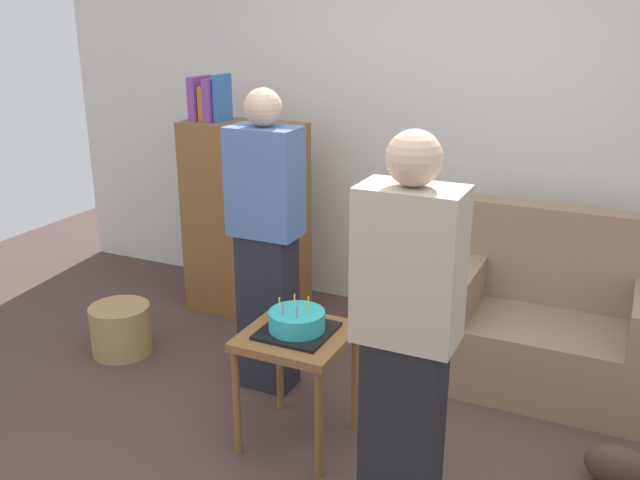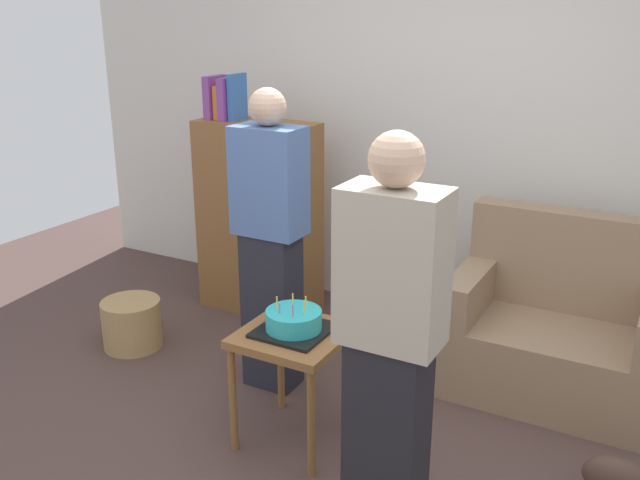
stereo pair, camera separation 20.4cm
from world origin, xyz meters
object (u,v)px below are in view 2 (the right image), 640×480
Objects in this scene: bookshelf at (258,215)px; side_table at (294,348)px; handbag at (616,479)px; birthday_cake at (294,322)px; wicker_basket at (132,324)px; person_holding_cake at (390,353)px; couch at (558,333)px; person_blowing_candles at (271,242)px.

side_table is (1.01, -1.22, -0.18)m from bookshelf.
bookshelf is at bearing 159.01° from handbag.
birthday_cake is 1.50m from wicker_basket.
person_holding_cake is at bearing -20.95° from wicker_basket.
couch is 0.93m from handbag.
bookshelf is 2.35m from person_holding_cake.
side_table is 1.80× the size of birthday_cake.
person_holding_cake reaches higher than handbag.
couch is 0.67× the size of person_blowing_candles.
person_holding_cake is at bearing -44.65° from bookshelf.
bookshelf reaches higher than side_table.
person_blowing_candles is 4.53× the size of wicker_basket.
person_blowing_candles reaches higher than bookshelf.
wicker_basket is at bearing -162.84° from couch.
handbag is (1.42, 0.29, -0.53)m from birthday_cake.
side_table is at bearing -41.63° from person_blowing_candles.
wicker_basket is (-1.00, -0.05, -0.68)m from person_blowing_candles.
birthday_cake is 0.20× the size of person_blowing_candles.
birthday_cake is 0.81m from person_holding_cake.
couch is 0.67× the size of person_holding_cake.
wicker_basket is (-1.38, 0.35, -0.34)m from side_table.
couch reaches higher than birthday_cake.
handbag is (0.42, -0.80, -0.24)m from couch.
side_table reaches higher than wicker_basket.
person_blowing_candles is at bearing 133.45° from birthday_cake.
side_table is 1.46m from wicker_basket.
side_table is 0.35× the size of person_blowing_candles.
handbag is (2.43, -0.93, -0.57)m from bookshelf.
side_table is at bearing -14.28° from wicker_basket.
side_table is at bearing -50.37° from bookshelf.
birthday_cake is at bearing -14.28° from wicker_basket.
side_table is 0.35× the size of person_holding_cake.
person_holding_cake is (-0.34, -1.52, 0.49)m from couch.
wicker_basket is 2.80m from handbag.
bookshelf is 0.98× the size of person_blowing_candles.
bookshelf is 5.70× the size of handbag.
person_blowing_candles reaches higher than handbag.
person_blowing_candles reaches higher than side_table.
handbag is at bearing 1.30° from person_blowing_candles.
side_table is at bearing -132.66° from couch.
couch is 2.50m from wicker_basket.
bookshelf is 0.98× the size of person_holding_cake.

